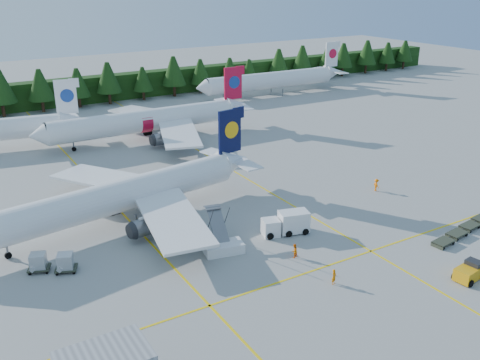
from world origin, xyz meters
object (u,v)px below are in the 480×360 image
airliner_navy (108,200)px  airstairs (223,244)px  service_truck (286,223)px  airliner_red (141,122)px  baggage_tug (470,271)px

airliner_navy → airstairs: (8.60, -12.37, -2.60)m
airstairs → service_truck: 8.41m
airstairs → airliner_navy: bearing=136.7°
airstairs → service_truck: (8.40, -0.02, 0.47)m
airliner_red → airstairs: size_ratio=6.43×
service_truck → airstairs: bearing=-164.8°
service_truck → baggage_tug: size_ratio=1.69×
airliner_red → service_truck: bearing=-88.7°
airliner_navy → baggage_tug: (26.81, -30.00, -2.59)m
airliner_red → service_truck: airliner_red is taller
airliner_red → service_truck: (0.63, -43.95, -2.22)m
airstairs → service_truck: size_ratio=1.08×
airliner_navy → airliner_red: size_ratio=0.97×
airliner_navy → airstairs: airliner_navy is taller
airstairs → service_truck: bearing=11.8°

